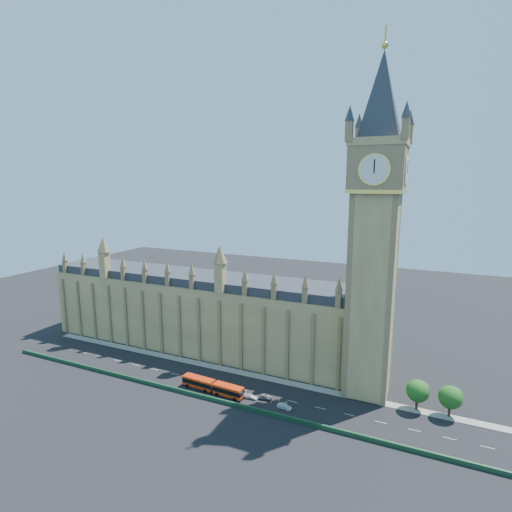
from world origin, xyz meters
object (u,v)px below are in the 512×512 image
at_px(car_grey, 266,398).
at_px(car_white, 251,397).
at_px(red_bus, 212,386).
at_px(car_silver, 284,407).

height_order(car_grey, car_white, car_grey).
relative_size(red_bus, car_silver, 4.93).
bearing_deg(car_silver, car_grey, 77.37).
bearing_deg(car_grey, red_bus, 92.47).
bearing_deg(car_grey, car_white, 98.26).
distance_m(red_bus, car_white, 11.90).
relative_size(red_bus, car_grey, 5.33).
bearing_deg(car_white, car_silver, -99.41).
relative_size(red_bus, car_white, 4.93).
distance_m(car_grey, car_silver, 6.76).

